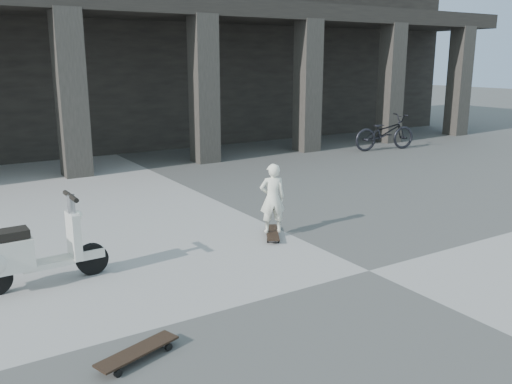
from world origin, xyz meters
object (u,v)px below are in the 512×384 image
longboard (272,233)px  skateboard_spare (138,352)px  scooter (20,255)px  bicycle (385,132)px  child (272,198)px

longboard → skateboard_spare: (-3.16, -2.42, 0.01)m
longboard → scooter: (-3.81, -0.05, 0.39)m
skateboard_spare → scooter: (-0.65, 2.36, 0.37)m
longboard → bicycle: (7.86, 5.38, 0.50)m
longboard → skateboard_spare: size_ratio=0.92×
longboard → scooter: size_ratio=0.50×
child → bicycle: bearing=-123.9°
longboard → scooter: 3.83m
longboard → child: bearing=-149.5°
child → skateboard_spare: bearing=59.1°
longboard → child: child is taller
bicycle → scooter: bearing=124.9°
longboard → skateboard_spare: skateboard_spare is taller
skateboard_spare → child: (3.16, 2.42, 0.57)m
skateboard_spare → child: bearing=19.2°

